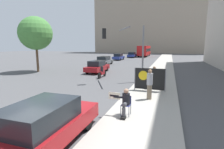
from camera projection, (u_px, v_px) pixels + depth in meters
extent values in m
plane|color=#4F4F51|center=(35.00, 135.00, 6.44)|extent=(160.00, 160.00, 0.00)
cube|color=#A8A399|center=(159.00, 74.00, 19.38)|extent=(3.29, 90.00, 0.13)
cube|color=gray|center=(156.00, 15.00, 74.84)|extent=(52.00, 12.00, 32.67)
cylinder|color=#474C56|center=(121.00, 111.00, 7.75)|extent=(0.03, 0.03, 0.47)
cylinder|color=#474C56|center=(129.00, 112.00, 7.63)|extent=(0.03, 0.03, 0.47)
cylinder|color=#474C56|center=(123.00, 108.00, 8.10)|extent=(0.03, 0.03, 0.47)
cylinder|color=#474C56|center=(131.00, 109.00, 7.98)|extent=(0.03, 0.03, 0.47)
cube|color=navy|center=(126.00, 105.00, 7.83)|extent=(0.40, 0.40, 0.02)
cube|color=navy|center=(127.00, 100.00, 7.97)|extent=(0.40, 0.02, 0.38)
cylinder|color=#424247|center=(125.00, 104.00, 7.66)|extent=(0.18, 0.42, 0.18)
cylinder|color=#424247|center=(124.00, 113.00, 7.52)|extent=(0.16, 0.16, 0.47)
cube|color=black|center=(123.00, 118.00, 7.49)|extent=(0.20, 0.28, 0.10)
cylinder|color=black|center=(126.00, 99.00, 7.81)|extent=(0.34, 0.34, 0.52)
sphere|color=tan|center=(126.00, 91.00, 7.75)|extent=(0.22, 0.22, 0.22)
cylinder|color=black|center=(119.00, 97.00, 7.82)|extent=(0.45, 0.09, 0.09)
cube|color=#EAE5C6|center=(114.00, 96.00, 7.88)|extent=(0.55, 0.02, 0.32)
cube|color=black|center=(114.00, 96.00, 7.87)|extent=(0.42, 0.01, 0.08)
cylinder|color=#756651|center=(149.00, 92.00, 10.19)|extent=(0.28, 0.28, 0.86)
cylinder|color=#9E9EA3|center=(150.00, 79.00, 10.07)|extent=(0.34, 0.34, 0.68)
sphere|color=#936B4C|center=(150.00, 71.00, 9.99)|extent=(0.23, 0.23, 0.23)
cylinder|color=black|center=(154.00, 83.00, 12.79)|extent=(0.28, 0.28, 0.79)
cylinder|color=silver|center=(154.00, 73.00, 12.68)|extent=(0.34, 0.34, 0.63)
sphere|color=#936B4C|center=(154.00, 68.00, 12.61)|extent=(0.21, 0.21, 0.21)
cylinder|color=slate|center=(135.00, 79.00, 12.34)|extent=(0.06, 0.06, 1.58)
cylinder|color=slate|center=(165.00, 81.00, 11.70)|extent=(0.06, 0.06, 1.58)
cube|color=black|center=(150.00, 79.00, 12.01)|extent=(2.07, 0.02, 1.48)
cylinder|color=yellow|center=(143.00, 75.00, 12.10)|extent=(0.65, 0.01, 0.65)
cylinder|color=slate|center=(143.00, 54.00, 15.40)|extent=(0.16, 0.16, 4.81)
cylinder|color=slate|center=(124.00, 29.00, 14.76)|extent=(1.73, 3.09, 0.11)
cube|color=black|center=(104.00, 34.00, 14.53)|extent=(0.41, 0.41, 0.84)
sphere|color=green|center=(104.00, 37.00, 14.58)|extent=(0.18, 0.18, 0.18)
cube|color=maroon|center=(45.00, 130.00, 5.66)|extent=(1.82, 4.57, 0.56)
cube|color=black|center=(40.00, 114.00, 5.39)|extent=(1.57, 2.38, 0.65)
cylinder|color=black|center=(52.00, 116.00, 7.27)|extent=(0.22, 0.64, 0.64)
cylinder|color=black|center=(87.00, 122.00, 6.78)|extent=(0.22, 0.64, 0.64)
cube|color=maroon|center=(97.00, 68.00, 21.24)|extent=(1.70, 4.21, 0.54)
cube|color=black|center=(97.00, 63.00, 20.98)|extent=(1.46, 2.19, 0.64)
cylinder|color=black|center=(96.00, 68.00, 22.72)|extent=(0.22, 0.64, 0.64)
cylinder|color=black|center=(107.00, 69.00, 22.27)|extent=(0.22, 0.64, 0.64)
cylinder|color=black|center=(87.00, 71.00, 20.28)|extent=(0.22, 0.64, 0.64)
cylinder|color=black|center=(99.00, 72.00, 19.82)|extent=(0.22, 0.64, 0.64)
cube|color=#565B60|center=(104.00, 62.00, 29.67)|extent=(1.79, 4.66, 0.54)
cube|color=black|center=(104.00, 58.00, 29.40)|extent=(1.54, 2.42, 0.64)
cylinder|color=black|center=(103.00, 62.00, 31.30)|extent=(0.22, 0.64, 0.64)
cylinder|color=black|center=(111.00, 62.00, 30.81)|extent=(0.22, 0.64, 0.64)
cylinder|color=black|center=(97.00, 64.00, 28.60)|extent=(0.22, 0.64, 0.64)
cylinder|color=black|center=(106.00, 64.00, 28.11)|extent=(0.22, 0.64, 0.64)
cube|color=navy|center=(118.00, 58.00, 39.47)|extent=(1.75, 4.38, 0.54)
cube|color=black|center=(118.00, 55.00, 39.21)|extent=(1.51, 2.28, 0.64)
cylinder|color=black|center=(117.00, 58.00, 41.02)|extent=(0.22, 0.64, 0.64)
cylinder|color=black|center=(123.00, 58.00, 40.54)|extent=(0.22, 0.64, 0.64)
cylinder|color=black|center=(113.00, 59.00, 38.47)|extent=(0.22, 0.64, 0.64)
cylinder|color=black|center=(120.00, 59.00, 38.00)|extent=(0.22, 0.64, 0.64)
cube|color=navy|center=(132.00, 56.00, 47.49)|extent=(1.84, 4.38, 0.56)
cube|color=black|center=(132.00, 53.00, 47.22)|extent=(1.58, 2.28, 0.65)
cylinder|color=black|center=(130.00, 56.00, 49.05)|extent=(0.22, 0.64, 0.64)
cylinder|color=black|center=(136.00, 56.00, 48.54)|extent=(0.22, 0.64, 0.64)
cylinder|color=black|center=(128.00, 57.00, 46.50)|extent=(0.22, 0.64, 0.64)
cylinder|color=black|center=(134.00, 57.00, 46.00)|extent=(0.22, 0.64, 0.64)
cube|color=red|center=(144.00, 50.00, 52.15)|extent=(2.53, 11.17, 2.70)
cube|color=black|center=(144.00, 50.00, 52.12)|extent=(2.55, 10.61, 0.88)
cylinder|color=black|center=(142.00, 54.00, 55.95)|extent=(0.30, 1.04, 1.04)
cylinder|color=black|center=(149.00, 54.00, 55.26)|extent=(0.30, 1.04, 1.04)
cylinder|color=black|center=(138.00, 55.00, 49.46)|extent=(0.30, 1.04, 1.04)
cylinder|color=black|center=(146.00, 55.00, 48.77)|extent=(0.30, 1.04, 1.04)
cube|color=maroon|center=(102.00, 73.00, 17.85)|extent=(0.24, 0.90, 0.32)
cylinder|color=black|center=(102.00, 70.00, 17.74)|extent=(0.28, 0.28, 0.54)
sphere|color=black|center=(102.00, 67.00, 17.70)|extent=(0.24, 0.24, 0.24)
cylinder|color=black|center=(105.00, 73.00, 18.57)|extent=(0.10, 0.60, 0.60)
cylinder|color=black|center=(99.00, 76.00, 17.18)|extent=(0.10, 0.60, 0.60)
cylinder|color=brown|center=(37.00, 58.00, 21.64)|extent=(0.28, 0.28, 3.30)
sphere|color=#47843D|center=(36.00, 33.00, 21.14)|extent=(4.01, 4.01, 4.01)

